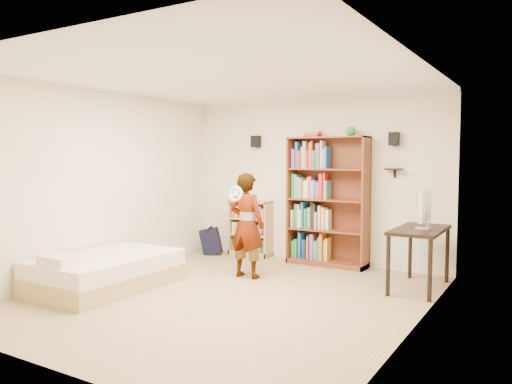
% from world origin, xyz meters
% --- Properties ---
extents(ground, '(4.50, 5.00, 0.01)m').
position_xyz_m(ground, '(0.00, 0.00, 0.00)').
color(ground, tan).
rests_on(ground, ground).
extents(room_shell, '(4.52, 5.02, 2.71)m').
position_xyz_m(room_shell, '(0.00, 0.00, 1.76)').
color(room_shell, white).
rests_on(room_shell, ground).
extents(crown_molding, '(4.50, 5.00, 0.06)m').
position_xyz_m(crown_molding, '(0.00, 0.00, 2.67)').
color(crown_molding, white).
rests_on(crown_molding, room_shell).
extents(speaker_left, '(0.14, 0.12, 0.20)m').
position_xyz_m(speaker_left, '(-1.05, 2.40, 2.00)').
color(speaker_left, black).
rests_on(speaker_left, room_shell).
extents(speaker_right, '(0.14, 0.12, 0.20)m').
position_xyz_m(speaker_right, '(1.35, 2.40, 2.00)').
color(speaker_right, black).
rests_on(speaker_right, room_shell).
extents(wall_shelf, '(0.25, 0.16, 0.02)m').
position_xyz_m(wall_shelf, '(1.35, 2.41, 1.55)').
color(wall_shelf, black).
rests_on(wall_shelf, room_shell).
extents(tall_bookshelf, '(1.29, 0.38, 2.05)m').
position_xyz_m(tall_bookshelf, '(0.34, 2.31, 1.02)').
color(tall_bookshelf, brown).
rests_on(tall_bookshelf, ground).
extents(low_bookshelf, '(0.77, 0.29, 0.96)m').
position_xyz_m(low_bookshelf, '(-1.13, 2.36, 0.48)').
color(low_bookshelf, tan).
rests_on(low_bookshelf, ground).
extents(computer_desk, '(0.59, 1.18, 0.80)m').
position_xyz_m(computer_desk, '(1.94, 1.60, 0.40)').
color(computer_desk, black).
rests_on(computer_desk, ground).
extents(imac, '(0.11, 0.51, 0.51)m').
position_xyz_m(imac, '(1.99, 1.53, 1.06)').
color(imac, silver).
rests_on(imac, computer_desk).
extents(daybed, '(1.22, 1.87, 0.55)m').
position_xyz_m(daybed, '(-1.62, -0.49, 0.28)').
color(daybed, silver).
rests_on(daybed, ground).
extents(person, '(0.56, 0.37, 1.51)m').
position_xyz_m(person, '(-0.34, 0.97, 0.76)').
color(person, black).
rests_on(person, ground).
extents(wii_wheel, '(0.21, 0.08, 0.22)m').
position_xyz_m(wii_wheel, '(-0.34, 0.69, 1.23)').
color(wii_wheel, silver).
rests_on(wii_wheel, person).
extents(navy_bag, '(0.42, 0.36, 0.49)m').
position_xyz_m(navy_bag, '(-1.77, 2.06, 0.24)').
color(navy_bag, black).
rests_on(navy_bag, ground).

